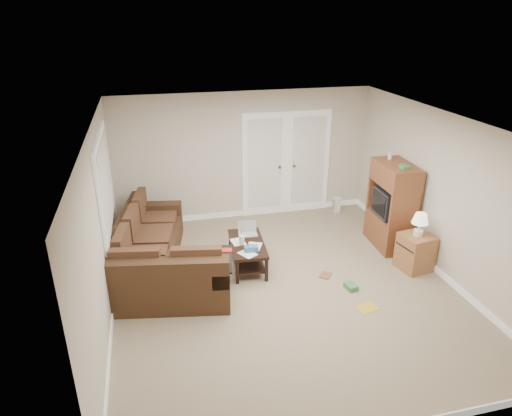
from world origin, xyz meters
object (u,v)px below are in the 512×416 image
object	(u,v)px
sectional_sofa	(156,259)
tv_armoire	(392,205)
coffee_table	(247,253)
side_cabinet	(416,249)

from	to	relation	value
sectional_sofa	tv_armoire	bearing A→B (deg)	12.19
coffee_table	side_cabinet	bearing A→B (deg)	-10.82
coffee_table	sectional_sofa	bearing A→B (deg)	-175.35
coffee_table	side_cabinet	distance (m)	2.70
sectional_sofa	coffee_table	size ratio (longest dim) A/B	2.70
tv_armoire	coffee_table	bearing A→B (deg)	-174.21
sectional_sofa	coffee_table	xyz separation A→B (m)	(1.45, -0.00, -0.09)
tv_armoire	side_cabinet	world-z (taller)	tv_armoire
sectional_sofa	side_cabinet	world-z (taller)	side_cabinet
sectional_sofa	coffee_table	distance (m)	1.45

